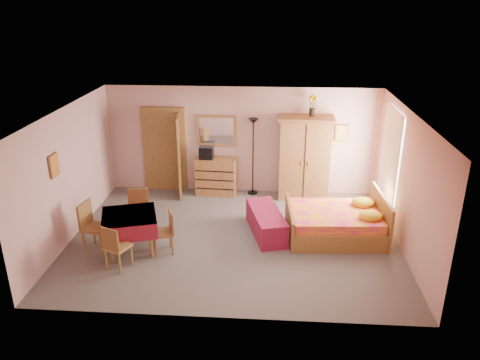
# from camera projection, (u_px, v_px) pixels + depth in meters

# --- Properties ---
(floor) EXTENTS (6.50, 6.50, 0.00)m
(floor) POSITION_uv_depth(u_px,v_px,m) (234.00, 238.00, 9.44)
(floor) COLOR slate
(floor) RESTS_ON ground
(ceiling) EXTENTS (6.50, 6.50, 0.00)m
(ceiling) POSITION_uv_depth(u_px,v_px,m) (233.00, 112.00, 8.48)
(ceiling) COLOR brown
(ceiling) RESTS_ON wall_back
(wall_back) EXTENTS (6.50, 0.10, 2.60)m
(wall_back) POSITION_uv_depth(u_px,v_px,m) (242.00, 141.00, 11.28)
(wall_back) COLOR #D09D97
(wall_back) RESTS_ON floor
(wall_front) EXTENTS (6.50, 0.10, 2.60)m
(wall_front) POSITION_uv_depth(u_px,v_px,m) (219.00, 242.00, 6.64)
(wall_front) COLOR #D09D97
(wall_front) RESTS_ON floor
(wall_left) EXTENTS (0.10, 5.00, 2.60)m
(wall_left) POSITION_uv_depth(u_px,v_px,m) (69.00, 174.00, 9.17)
(wall_left) COLOR #D09D97
(wall_left) RESTS_ON floor
(wall_right) EXTENTS (0.10, 5.00, 2.60)m
(wall_right) POSITION_uv_depth(u_px,v_px,m) (407.00, 183.00, 8.75)
(wall_right) COLOR #D09D97
(wall_right) RESTS_ON floor
(doorway) EXTENTS (1.06, 0.12, 2.15)m
(doorway) POSITION_uv_depth(u_px,v_px,m) (165.00, 150.00, 11.47)
(doorway) COLOR #9E6B35
(doorway) RESTS_ON floor
(window) EXTENTS (0.08, 1.40, 1.95)m
(window) POSITION_uv_depth(u_px,v_px,m) (391.00, 155.00, 9.81)
(window) COLOR white
(window) RESTS_ON wall_right
(picture_left) EXTENTS (0.04, 0.32, 0.42)m
(picture_left) POSITION_uv_depth(u_px,v_px,m) (54.00, 165.00, 8.46)
(picture_left) COLOR orange
(picture_left) RESTS_ON wall_left
(picture_back) EXTENTS (0.30, 0.04, 0.40)m
(picture_back) POSITION_uv_depth(u_px,v_px,m) (342.00, 133.00, 11.00)
(picture_back) COLOR #D8BF59
(picture_back) RESTS_ON wall_back
(chest_of_drawers) EXTENTS (0.99, 0.54, 0.91)m
(chest_of_drawers) POSITION_uv_depth(u_px,v_px,m) (216.00, 176.00, 11.39)
(chest_of_drawers) COLOR #A76938
(chest_of_drawers) RESTS_ON floor
(wall_mirror) EXTENTS (0.94, 0.08, 0.74)m
(wall_mirror) POSITION_uv_depth(u_px,v_px,m) (216.00, 131.00, 11.18)
(wall_mirror) COLOR white
(wall_mirror) RESTS_ON wall_back
(stereo) EXTENTS (0.33, 0.25, 0.30)m
(stereo) POSITION_uv_depth(u_px,v_px,m) (206.00, 153.00, 11.17)
(stereo) COLOR black
(stereo) RESTS_ON chest_of_drawers
(floor_lamp) EXTENTS (0.26, 0.26, 1.89)m
(floor_lamp) POSITION_uv_depth(u_px,v_px,m) (253.00, 157.00, 11.23)
(floor_lamp) COLOR black
(floor_lamp) RESTS_ON floor
(wardrobe) EXTENTS (1.29, 0.70, 2.00)m
(wardrobe) POSITION_uv_depth(u_px,v_px,m) (304.00, 158.00, 10.98)
(wardrobe) COLOR #A96C39
(wardrobe) RESTS_ON floor
(sunflower_vase) EXTENTS (0.20, 0.20, 0.48)m
(sunflower_vase) POSITION_uv_depth(u_px,v_px,m) (312.00, 106.00, 10.60)
(sunflower_vase) COLOR yellow
(sunflower_vase) RESTS_ON wardrobe
(bed) EXTENTS (2.00, 1.62, 0.89)m
(bed) POSITION_uv_depth(u_px,v_px,m) (335.00, 216.00, 9.40)
(bed) COLOR #E81671
(bed) RESTS_ON floor
(bench) EXTENTS (0.90, 1.57, 0.49)m
(bench) POSITION_uv_depth(u_px,v_px,m) (266.00, 222.00, 9.55)
(bench) COLOR maroon
(bench) RESTS_ON floor
(dining_table) EXTENTS (1.24, 1.24, 0.73)m
(dining_table) POSITION_uv_depth(u_px,v_px,m) (130.00, 232.00, 8.91)
(dining_table) COLOR maroon
(dining_table) RESTS_ON floor
(chair_south) EXTENTS (0.51, 0.51, 0.85)m
(chair_south) POSITION_uv_depth(u_px,v_px,m) (118.00, 246.00, 8.29)
(chair_south) COLOR #AE803B
(chair_south) RESTS_ON floor
(chair_north) EXTENTS (0.47, 0.47, 0.91)m
(chair_north) POSITION_uv_depth(u_px,v_px,m) (138.00, 212.00, 9.52)
(chair_north) COLOR #AE6E3B
(chair_north) RESTS_ON floor
(chair_west) EXTENTS (0.51, 0.51, 0.97)m
(chair_west) POSITION_uv_depth(u_px,v_px,m) (96.00, 227.00, 8.85)
(chair_west) COLOR #A16A36
(chair_west) RESTS_ON floor
(chair_east) EXTENTS (0.49, 0.49, 0.85)m
(chair_east) POSITION_uv_depth(u_px,v_px,m) (162.00, 232.00, 8.79)
(chair_east) COLOR #9A6334
(chair_east) RESTS_ON floor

